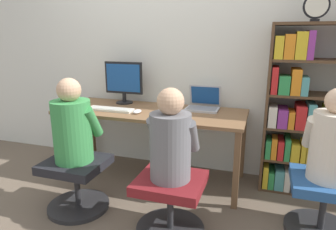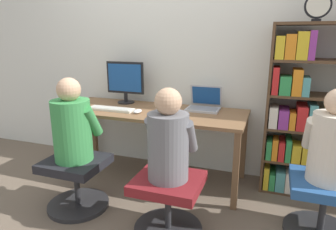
% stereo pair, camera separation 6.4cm
% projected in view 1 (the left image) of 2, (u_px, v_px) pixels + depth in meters
% --- Properties ---
extents(ground_plane, '(14.00, 14.00, 0.00)m').
position_uv_depth(ground_plane, '(138.00, 193.00, 2.77)').
color(ground_plane, brown).
extents(wall_back, '(10.00, 0.05, 2.60)m').
position_uv_depth(wall_back, '(164.00, 47.00, 3.13)').
color(wall_back, silver).
rests_on(wall_back, ground_plane).
extents(desk, '(1.82, 0.70, 0.71)m').
position_uv_depth(desk, '(151.00, 117.00, 2.92)').
color(desk, brown).
rests_on(desk, ground_plane).
extents(desktop_monitor, '(0.42, 0.18, 0.44)m').
position_uv_depth(desktop_monitor, '(124.00, 82.00, 3.14)').
color(desktop_monitor, black).
rests_on(desktop_monitor, desk).
extents(laptop, '(0.32, 0.28, 0.23)m').
position_uv_depth(laptop, '(203.00, 104.00, 2.93)').
color(laptop, '#B7B7BC').
rests_on(laptop, desk).
extents(keyboard, '(0.46, 0.13, 0.03)m').
position_uv_depth(keyboard, '(110.00, 109.00, 2.89)').
color(keyboard, silver).
rests_on(keyboard, desk).
extents(computer_mouse_by_keyboard, '(0.07, 0.11, 0.03)m').
position_uv_depth(computer_mouse_by_keyboard, '(137.00, 111.00, 2.79)').
color(computer_mouse_by_keyboard, silver).
rests_on(computer_mouse_by_keyboard, desk).
extents(office_chair_left, '(0.51, 0.51, 0.43)m').
position_uv_depth(office_chair_left, '(77.00, 181.00, 2.48)').
color(office_chair_left, '#262628').
rests_on(office_chair_left, ground_plane).
extents(office_chair_right, '(0.51, 0.51, 0.43)m').
position_uv_depth(office_chair_right, '(170.00, 201.00, 2.17)').
color(office_chair_right, '#262628').
rests_on(office_chair_right, ground_plane).
extents(person_at_monitor, '(0.37, 0.33, 0.67)m').
position_uv_depth(person_at_monitor, '(72.00, 126.00, 2.36)').
color(person_at_monitor, '#388C47').
rests_on(person_at_monitor, office_chair_left).
extents(person_at_laptop, '(0.35, 0.31, 0.65)m').
position_uv_depth(person_at_laptop, '(171.00, 140.00, 2.06)').
color(person_at_laptop, slate).
rests_on(person_at_laptop, office_chair_right).
extents(bookshelf, '(0.93, 0.33, 1.52)m').
position_uv_depth(bookshelf, '(306.00, 120.00, 2.65)').
color(bookshelf, '#513823').
rests_on(bookshelf, ground_plane).
extents(desk_clock, '(0.20, 0.03, 0.22)m').
position_uv_depth(desk_clock, '(316.00, 6.00, 2.35)').
color(desk_clock, black).
rests_on(desk_clock, bookshelf).
extents(office_chair_side, '(0.51, 0.51, 0.43)m').
position_uv_depth(office_chair_side, '(324.00, 202.00, 2.16)').
color(office_chair_side, '#262628').
rests_on(office_chair_side, ground_plane).
extents(person_near_shelf, '(0.35, 0.32, 0.65)m').
position_uv_depth(person_near_shelf, '(333.00, 141.00, 2.05)').
color(person_near_shelf, beige).
rests_on(person_near_shelf, office_chair_side).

